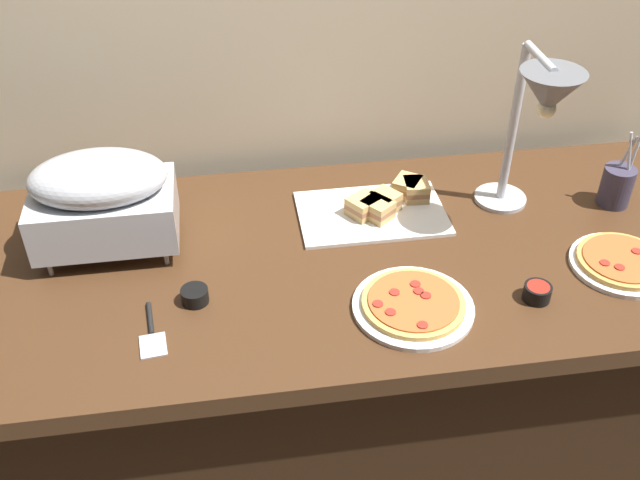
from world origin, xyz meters
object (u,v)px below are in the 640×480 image
object	(u,v)px
heat_lamp	(541,106)
sandwich_platter	(382,205)
sauce_cup_near	(195,295)
chafing_dish	(102,198)
pizza_plate_front	(622,262)
utensil_holder	(617,185)
pizza_plate_center	(413,305)
serving_spatula	(152,332)
sauce_cup_far	(537,292)

from	to	relation	value
heat_lamp	sandwich_platter	xyz separation A→B (m)	(-0.33, 0.12, -0.33)
sauce_cup_near	chafing_dish	bearing A→B (deg)	130.57
pizza_plate_front	utensil_holder	bearing A→B (deg)	68.15
pizza_plate_front	utensil_holder	world-z (taller)	utensil_holder
heat_lamp	pizza_plate_center	xyz separation A→B (m)	(-0.35, -0.26, -0.34)
heat_lamp	sandwich_platter	size ratio (longest dim) A/B	1.18
chafing_dish	pizza_plate_front	size ratio (longest dim) A/B	1.39
serving_spatula	sauce_cup_far	bearing A→B (deg)	-1.16
chafing_dish	sandwich_platter	xyz separation A→B (m)	(0.70, 0.05, -0.13)
chafing_dish	sauce_cup_far	bearing A→B (deg)	-19.46
sauce_cup_far	utensil_holder	distance (m)	0.49
pizza_plate_front	serving_spatula	size ratio (longest dim) A/B	1.43
chafing_dish	heat_lamp	bearing A→B (deg)	-4.05
sandwich_platter	sauce_cup_near	world-z (taller)	sandwich_platter
sauce_cup_near	serving_spatula	size ratio (longest dim) A/B	0.37
chafing_dish	pizza_plate_center	size ratio (longest dim) A/B	1.24
pizza_plate_front	sandwich_platter	xyz separation A→B (m)	(-0.53, 0.31, 0.01)
chafing_dish	sandwich_platter	bearing A→B (deg)	3.93
heat_lamp	serving_spatula	world-z (taller)	heat_lamp
sandwich_platter	serving_spatula	world-z (taller)	sandwich_platter
heat_lamp	serving_spatula	bearing A→B (deg)	-164.65
sauce_cup_near	pizza_plate_center	bearing A→B (deg)	-11.62
pizza_plate_front	heat_lamp	bearing A→B (deg)	135.06
pizza_plate_center	sauce_cup_near	world-z (taller)	sauce_cup_near
sauce_cup_near	serving_spatula	distance (m)	0.13
serving_spatula	sauce_cup_near	bearing A→B (deg)	43.33
heat_lamp	sauce_cup_far	bearing A→B (deg)	-101.74
utensil_holder	serving_spatula	size ratio (longest dim) A/B	1.31
sauce_cup_far	serving_spatula	world-z (taller)	sauce_cup_far
sandwich_platter	utensil_holder	bearing A→B (deg)	-4.84
pizza_plate_center	utensil_holder	size ratio (longest dim) A/B	1.22
pizza_plate_front	sauce_cup_far	bearing A→B (deg)	-162.08
chafing_dish	pizza_plate_center	distance (m)	0.78
sandwich_platter	pizza_plate_front	bearing A→B (deg)	-30.78
sauce_cup_near	utensil_holder	distance (m)	1.15
sauce_cup_near	serving_spatula	world-z (taller)	sauce_cup_near
sandwich_platter	utensil_holder	world-z (taller)	utensil_holder
heat_lamp	sauce_cup_far	world-z (taller)	heat_lamp
chafing_dish	utensil_holder	xyz separation A→B (m)	(1.33, -0.01, -0.09)
pizza_plate_front	sauce_cup_far	world-z (taller)	sauce_cup_far
chafing_dish	serving_spatula	world-z (taller)	chafing_dish
sauce_cup_near	sauce_cup_far	bearing A→B (deg)	-7.96
sandwich_platter	sauce_cup_far	xyz separation A→B (m)	(0.28, -0.39, -0.00)
pizza_plate_center	sandwich_platter	world-z (taller)	sandwich_platter
sandwich_platter	chafing_dish	bearing A→B (deg)	-176.07
sauce_cup_near	sauce_cup_far	world-z (taller)	sauce_cup_far
utensil_holder	serving_spatula	world-z (taller)	utensil_holder
sandwich_platter	serving_spatula	xyz separation A→B (m)	(-0.59, -0.38, -0.02)
pizza_plate_front	sauce_cup_near	world-z (taller)	sauce_cup_near
chafing_dish	pizza_plate_center	bearing A→B (deg)	-26.07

